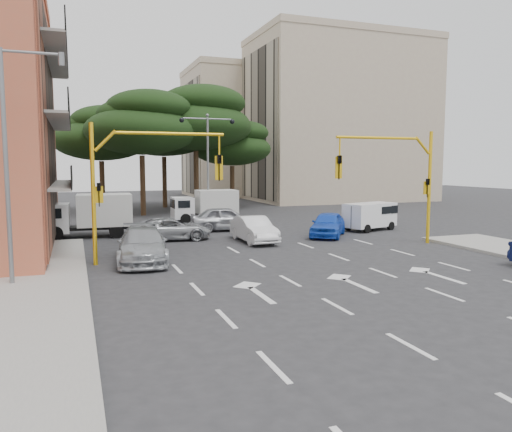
{
  "coord_description": "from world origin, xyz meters",
  "views": [
    {
      "loc": [
        -9.34,
        -19.97,
        4.31
      ],
      "look_at": [
        -0.57,
        4.06,
        1.6
      ],
      "focal_mm": 35.0,
      "sensor_mm": 36.0,
      "label": 1
    }
  ],
  "objects_px": {
    "car_silver_wagon": "(143,245)",
    "street_lamp_center": "(208,148)",
    "signal_mast_right": "(402,171)",
    "street_lamp_left": "(12,151)",
    "car_blue_compact": "(328,224)",
    "car_silver_cross_a": "(171,229)",
    "box_truck_a": "(88,216)",
    "signal_mast_left": "(136,173)",
    "car_white_hatch": "(254,229)",
    "box_truck_b": "(205,206)",
    "car_silver_cross_b": "(226,219)",
    "van_white": "(370,216)"
  },
  "relations": [
    {
      "from": "box_truck_b",
      "to": "street_lamp_left",
      "type": "bearing_deg",
      "value": 147.47
    },
    {
      "from": "car_white_hatch",
      "to": "car_silver_cross_b",
      "type": "distance_m",
      "value": 4.94
    },
    {
      "from": "box_truck_a",
      "to": "car_silver_cross_a",
      "type": "bearing_deg",
      "value": -120.26
    },
    {
      "from": "car_silver_wagon",
      "to": "van_white",
      "type": "distance_m",
      "value": 16.08
    },
    {
      "from": "car_white_hatch",
      "to": "car_silver_wagon",
      "type": "distance_m",
      "value": 7.4
    },
    {
      "from": "street_lamp_left",
      "to": "car_blue_compact",
      "type": "xyz_separation_m",
      "value": [
        15.97,
        7.05,
        -4.0
      ]
    },
    {
      "from": "signal_mast_right",
      "to": "car_silver_wagon",
      "type": "bearing_deg",
      "value": 179.94
    },
    {
      "from": "street_lamp_center",
      "to": "car_silver_cross_a",
      "type": "relative_size",
      "value": 1.72
    },
    {
      "from": "street_lamp_center",
      "to": "car_blue_compact",
      "type": "relative_size",
      "value": 1.83
    },
    {
      "from": "signal_mast_right",
      "to": "car_blue_compact",
      "type": "xyz_separation_m",
      "value": [
        -2.12,
        4.06,
        -3.16
      ]
    },
    {
      "from": "van_white",
      "to": "signal_mast_left",
      "type": "bearing_deg",
      "value": -88.27
    },
    {
      "from": "street_lamp_left",
      "to": "box_truck_a",
      "type": "relative_size",
      "value": 1.56
    },
    {
      "from": "car_silver_wagon",
      "to": "box_truck_b",
      "type": "bearing_deg",
      "value": 72.03
    },
    {
      "from": "street_lamp_left",
      "to": "car_blue_compact",
      "type": "distance_m",
      "value": 17.91
    },
    {
      "from": "car_blue_compact",
      "to": "car_silver_cross_a",
      "type": "distance_m",
      "value": 9.16
    },
    {
      "from": "car_silver_wagon",
      "to": "street_lamp_center",
      "type": "bearing_deg",
      "value": 71.56
    },
    {
      "from": "signal_mast_right",
      "to": "car_white_hatch",
      "type": "distance_m",
      "value": 8.44
    },
    {
      "from": "signal_mast_right",
      "to": "car_silver_cross_a",
      "type": "bearing_deg",
      "value": 152.32
    },
    {
      "from": "car_white_hatch",
      "to": "car_blue_compact",
      "type": "distance_m",
      "value": 4.84
    },
    {
      "from": "signal_mast_right",
      "to": "signal_mast_left",
      "type": "bearing_deg",
      "value": 180.0
    },
    {
      "from": "signal_mast_right",
      "to": "box_truck_b",
      "type": "height_order",
      "value": "signal_mast_right"
    },
    {
      "from": "car_silver_cross_a",
      "to": "car_white_hatch",
      "type": "bearing_deg",
      "value": -114.75
    },
    {
      "from": "car_white_hatch",
      "to": "car_blue_compact",
      "type": "height_order",
      "value": "car_blue_compact"
    },
    {
      "from": "signal_mast_right",
      "to": "car_white_hatch",
      "type": "relative_size",
      "value": 1.41
    },
    {
      "from": "street_lamp_left",
      "to": "car_white_hatch",
      "type": "height_order",
      "value": "street_lamp_left"
    },
    {
      "from": "signal_mast_left",
      "to": "signal_mast_right",
      "type": "bearing_deg",
      "value": 0.0
    },
    {
      "from": "box_truck_a",
      "to": "car_silver_wagon",
      "type": "bearing_deg",
      "value": -164.65
    },
    {
      "from": "street_lamp_left",
      "to": "box_truck_a",
      "type": "distance_m",
      "value": 12.35
    },
    {
      "from": "signal_mast_right",
      "to": "street_lamp_left",
      "type": "xyz_separation_m",
      "value": [
        -18.1,
        -2.99,
        0.84
      ]
    },
    {
      "from": "signal_mast_right",
      "to": "car_white_hatch",
      "type": "bearing_deg",
      "value": 152.64
    },
    {
      "from": "box_truck_b",
      "to": "signal_mast_right",
      "type": "bearing_deg",
      "value": -151.06
    },
    {
      "from": "car_silver_cross_b",
      "to": "van_white",
      "type": "height_order",
      "value": "van_white"
    },
    {
      "from": "signal_mast_left",
      "to": "van_white",
      "type": "distance_m",
      "value": 16.54
    },
    {
      "from": "signal_mast_left",
      "to": "car_silver_wagon",
      "type": "bearing_deg",
      "value": 4.15
    },
    {
      "from": "signal_mast_right",
      "to": "signal_mast_left",
      "type": "xyz_separation_m",
      "value": [
        -13.61,
        0.0,
        0.0
      ]
    },
    {
      "from": "street_lamp_center",
      "to": "box_truck_a",
      "type": "xyz_separation_m",
      "value": [
        -8.64,
        -5.44,
        -4.17
      ]
    },
    {
      "from": "street_lamp_center",
      "to": "car_white_hatch",
      "type": "relative_size",
      "value": 1.83
    },
    {
      "from": "signal_mast_left",
      "to": "car_blue_compact",
      "type": "height_order",
      "value": "signal_mast_left"
    },
    {
      "from": "signal_mast_left",
      "to": "car_silver_cross_a",
      "type": "bearing_deg",
      "value": 66.72
    },
    {
      "from": "street_lamp_left",
      "to": "car_silver_cross_a",
      "type": "xyz_separation_m",
      "value": [
        6.99,
        8.82,
        -4.1
      ]
    },
    {
      "from": "signal_mast_left",
      "to": "car_blue_compact",
      "type": "xyz_separation_m",
      "value": [
        11.49,
        4.06,
        -3.16
      ]
    },
    {
      "from": "car_silver_cross_b",
      "to": "signal_mast_right",
      "type": "bearing_deg",
      "value": -132.57
    },
    {
      "from": "car_white_hatch",
      "to": "car_blue_compact",
      "type": "xyz_separation_m",
      "value": [
        4.82,
        0.46,
        0.02
      ]
    },
    {
      "from": "car_silver_cross_a",
      "to": "car_silver_cross_b",
      "type": "distance_m",
      "value": 4.84
    },
    {
      "from": "street_lamp_center",
      "to": "van_white",
      "type": "xyz_separation_m",
      "value": [
        8.5,
        -8.5,
        -4.53
      ]
    },
    {
      "from": "signal_mast_left",
      "to": "box_truck_b",
      "type": "relative_size",
      "value": 1.25
    },
    {
      "from": "signal_mast_left",
      "to": "car_silver_cross_a",
      "type": "xyz_separation_m",
      "value": [
        2.51,
        5.82,
        -3.26
      ]
    },
    {
      "from": "signal_mast_left",
      "to": "car_white_hatch",
      "type": "bearing_deg",
      "value": 28.31
    },
    {
      "from": "car_silver_cross_b",
      "to": "box_truck_b",
      "type": "relative_size",
      "value": 0.95
    },
    {
      "from": "street_lamp_center",
      "to": "car_silver_cross_a",
      "type": "bearing_deg",
      "value": -117.71
    }
  ]
}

